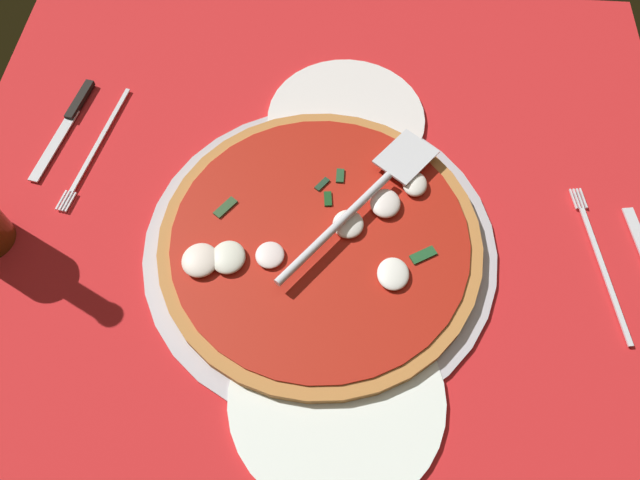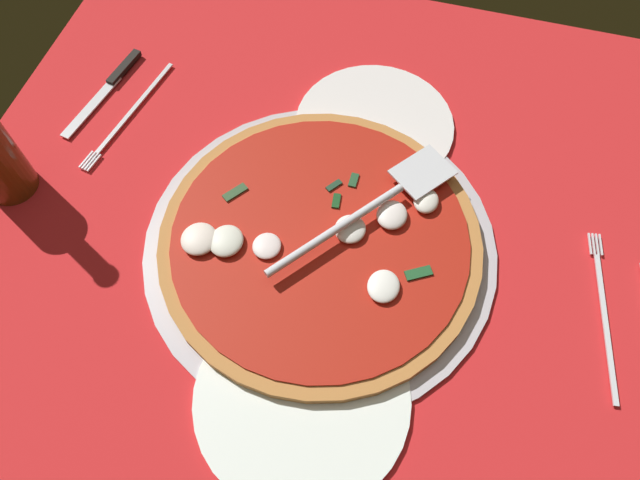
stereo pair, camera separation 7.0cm
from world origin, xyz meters
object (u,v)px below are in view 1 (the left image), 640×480
pizza (320,240)px  dinner_plate_left (346,119)px  place_setting_far (628,273)px  dinner_plate_right (337,398)px  pizza_server (363,198)px  place_setting_near (83,135)px

pizza → dinner_plate_left: bearing=173.8°
pizza → place_setting_far: bearing=88.4°
dinner_plate_right → pizza_server: 23.96cm
place_setting_near → place_setting_far: (16.18, 71.67, 0.00)cm
pizza → place_setting_far: size_ratio=1.85×
dinner_plate_left → dinner_plate_right: bearing=1.4°
dinner_plate_right → pizza_server: size_ratio=1.01×
pizza → place_setting_far: pizza is taller
pizza_server → place_setting_near: size_ratio=1.03×
place_setting_near → place_setting_far: bearing=87.7°
dinner_plate_right → pizza: (-18.65, -3.21, 1.29)cm
pizza → pizza_server: bearing=135.1°
dinner_plate_left → pizza: bearing=-6.2°
pizza → place_setting_far: (1.03, 37.61, -1.43)cm
dinner_plate_right → pizza: pizza is taller
pizza_server → place_setting_far: size_ratio=1.09×
dinner_plate_left → pizza_server: size_ratio=0.94×
dinner_plate_left → place_setting_far: bearing=58.7°
pizza_server → place_setting_far: bearing=-62.4°
pizza_server → place_setting_far: (5.97, 32.68, -3.99)cm
pizza → place_setting_far: 37.65cm
dinner_plate_left → place_setting_near: size_ratio=0.98×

